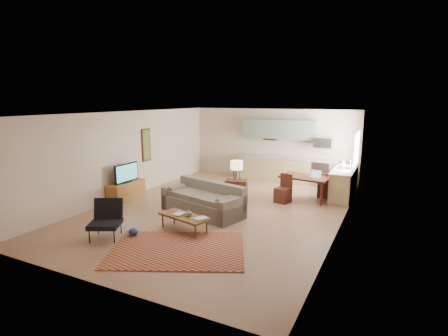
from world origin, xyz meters
The scene contains 25 objects.
room centered at (0.00, 0.00, 1.35)m, with size 9.00×9.00×9.00m.
kitchen_counter_back centered at (0.90, 4.18, 0.46)m, with size 4.26×0.64×0.92m, color tan, non-canonical shape.
kitchen_counter_right centered at (2.93, 3.00, 0.46)m, with size 0.64×2.26×0.92m, color tan, non-canonical shape.
kitchen_range centered at (2.00, 4.18, 0.45)m, with size 0.62×0.62×0.90m, color #A5A8AD.
kitchen_microwave centered at (2.00, 4.20, 1.55)m, with size 0.62×0.40×0.35m, color #A5A8AD.
upper_cabinets centered at (0.30, 4.33, 1.95)m, with size 2.80×0.34×0.70m, color slate.
window_right centered at (3.23, 3.00, 1.55)m, with size 0.02×1.40×1.05m, color white.
wall_art_left centered at (-3.21, 0.90, 1.55)m, with size 0.06×0.42×1.10m, color olive, non-canonical shape.
triptych centered at (-0.10, 4.47, 1.75)m, with size 1.70×0.04×0.50m, color beige, non-canonical shape.
rug centered at (0.43, -2.75, 0.01)m, with size 2.73×1.89×0.02m, color maroon.
sofa centered at (-0.26, -0.50, 0.42)m, with size 2.43×1.06×0.85m, color #655C4F, non-canonical shape.
coffee_table centered at (-0.02, -1.78, 0.19)m, with size 1.28×0.51×0.39m, color #523617, non-canonical shape.
book_a centered at (-0.28, -1.77, 0.40)m, with size 0.24×0.31×0.03m, color maroon.
book_b centered at (0.35, -1.77, 0.39)m, with size 0.32×0.37×0.02m, color navy.
vase centered at (0.09, -1.76, 0.46)m, with size 0.18×0.18×0.16m, color black.
armchair centered at (-1.34, -2.95, 0.43)m, with size 0.75×0.75×0.85m, color black, non-canonical shape.
tv_credenza centered at (-2.99, -0.43, 0.29)m, with size 0.48×1.26×0.58m, color brown, non-canonical shape.
tv centered at (-2.94, -0.43, 0.87)m, with size 0.10×0.97×0.58m, color black, non-canonical shape.
console_table centered at (0.21, 0.69, 0.37)m, with size 0.64×0.42×0.74m, color #391810, non-canonical shape.
table_lamp centered at (0.21, 0.69, 1.04)m, with size 0.36×0.36×0.59m, color beige, non-canonical shape.
dining_table centered at (1.90, 2.08, 0.37)m, with size 1.46×0.84×0.74m, color #391810, non-canonical shape.
dining_chair_near centered at (1.38, 1.51, 0.43)m, with size 0.41×0.43×0.86m, color #391810, non-canonical shape.
dining_chair_far centered at (2.42, 2.64, 0.41)m, with size 0.39×0.41×0.82m, color #391810, non-canonical shape.
laptop centered at (2.19, 1.98, 0.86)m, with size 0.31×0.23×0.23m, color #A5A8AD, non-canonical shape.
soap_bottle centered at (2.83, 3.34, 1.02)m, with size 0.10×0.10×0.19m, color beige.
Camera 1 is at (4.30, -8.38, 3.07)m, focal length 28.00 mm.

